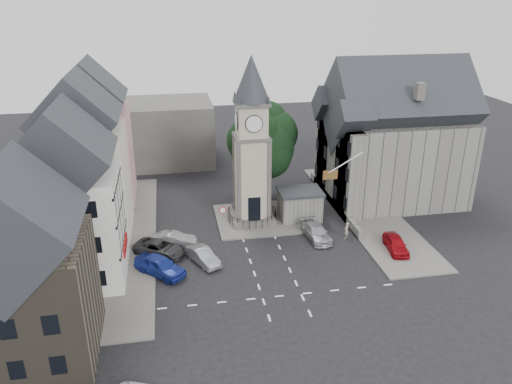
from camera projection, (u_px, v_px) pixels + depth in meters
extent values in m
plane|color=black|center=(268.00, 260.00, 42.95)|extent=(120.00, 120.00, 0.00)
cube|color=#595651|center=(123.00, 239.00, 46.33)|extent=(6.00, 30.00, 0.14)
cube|color=#595651|center=(365.00, 210.00, 52.16)|extent=(6.00, 26.00, 0.14)
cube|color=#595651|center=(266.00, 218.00, 50.43)|extent=(10.00, 8.00, 0.16)
cube|color=silver|center=(282.00, 296.00, 37.95)|extent=(20.00, 8.00, 0.01)
cube|color=#4C4944|center=(252.00, 217.00, 50.08)|extent=(4.20, 4.20, 0.70)
torus|color=black|center=(252.00, 210.00, 49.80)|extent=(4.86, 4.86, 0.06)
cube|color=#B09F8E|center=(252.00, 176.00, 48.41)|extent=(3.00, 3.00, 8.00)
cube|color=black|center=(254.00, 209.00, 48.17)|extent=(1.20, 0.25, 2.40)
cube|color=#4C4944|center=(251.00, 137.00, 46.87)|extent=(3.30, 3.30, 0.25)
cube|color=#B09F8E|center=(251.00, 120.00, 46.26)|extent=(2.70, 2.70, 3.20)
cylinder|color=white|center=(254.00, 124.00, 44.99)|extent=(1.50, 0.12, 1.50)
cube|color=#4C4944|center=(251.00, 103.00, 45.64)|extent=(3.10, 3.10, 0.30)
cone|color=#212529|center=(251.00, 78.00, 44.78)|extent=(3.40, 3.40, 4.20)
cube|color=slate|center=(300.00, 206.00, 50.01)|extent=(4.00, 3.00, 2.80)
cube|color=#212529|center=(300.00, 192.00, 49.42)|extent=(4.30, 3.30, 0.25)
cylinder|color=black|center=(262.00, 181.00, 54.24)|extent=(0.70, 0.70, 4.40)
cylinder|color=black|center=(223.00, 222.00, 46.94)|extent=(0.10, 0.10, 2.50)
cone|color=#A50C0C|center=(223.00, 210.00, 46.37)|extent=(0.70, 0.06, 0.70)
cone|color=white|center=(223.00, 210.00, 46.35)|extent=(0.54, 0.04, 0.54)
cube|color=#CA8A94|center=(95.00, 157.00, 53.03)|extent=(7.50, 7.00, 10.00)
cube|color=beige|center=(85.00, 184.00, 45.76)|extent=(7.50, 7.00, 10.00)
cube|color=silver|center=(73.00, 227.00, 38.68)|extent=(7.50, 7.00, 9.00)
cube|color=#403930|center=(25.00, 302.00, 30.45)|extent=(8.00, 7.00, 8.00)
cube|color=#4C4944|center=(135.00, 134.00, 64.89)|extent=(20.00, 10.00, 8.00)
cube|color=slate|center=(393.00, 159.00, 53.84)|extent=(14.00, 10.00, 9.00)
cube|color=slate|center=(349.00, 174.00, 49.64)|extent=(1.60, 4.40, 9.00)
cube|color=slate|center=(328.00, 152.00, 56.00)|extent=(1.60, 4.40, 9.00)
cube|color=slate|center=(333.00, 201.00, 53.37)|extent=(0.40, 16.00, 0.90)
cylinder|color=white|center=(346.00, 163.00, 45.20)|extent=(3.17, 0.10, 1.89)
plane|color=#B21414|center=(330.00, 175.00, 45.40)|extent=(1.40, 0.00, 1.40)
imported|color=navy|center=(160.00, 266.00, 40.53)|extent=(4.64, 4.56, 1.58)
imported|color=gray|center=(174.00, 240.00, 44.90)|extent=(4.26, 2.21, 1.34)
imported|color=#2C2C2F|center=(160.00, 248.00, 43.51)|extent=(5.10, 4.30, 1.30)
imported|color=#919499|center=(203.00, 256.00, 42.26)|extent=(2.95, 4.08, 1.28)
imported|color=#AAABB3|center=(316.00, 232.00, 46.32)|extent=(2.25, 4.58, 1.28)
imported|color=#970810|center=(396.00, 244.00, 44.13)|extent=(2.08, 4.12, 1.35)
imported|color=#A39486|center=(346.00, 230.00, 46.32)|extent=(0.68, 0.68, 1.60)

